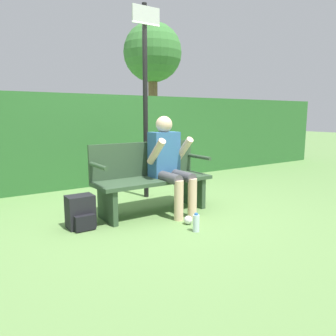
{
  "coord_description": "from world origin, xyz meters",
  "views": [
    {
      "loc": [
        -2.09,
        -3.45,
        1.24
      ],
      "look_at": [
        0.15,
        -0.1,
        0.58
      ],
      "focal_mm": 35.0,
      "sensor_mm": 36.0,
      "label": 1
    }
  ],
  "objects_px": {
    "backpack": "(81,213)",
    "signpost": "(145,91)",
    "park_bench": "(151,178)",
    "water_bottle": "(196,223)",
    "person_seated": "(169,160)",
    "tree": "(153,55)"
  },
  "relations": [
    {
      "from": "backpack",
      "to": "signpost",
      "type": "relative_size",
      "value": 0.13
    },
    {
      "from": "person_seated",
      "to": "tree",
      "type": "xyz_separation_m",
      "value": [
        3.54,
        6.23,
        2.52
      ]
    },
    {
      "from": "signpost",
      "to": "tree",
      "type": "height_order",
      "value": "tree"
    },
    {
      "from": "tree",
      "to": "signpost",
      "type": "bearing_deg",
      "value": -122.15
    },
    {
      "from": "signpost",
      "to": "tree",
      "type": "xyz_separation_m",
      "value": [
        3.4,
        5.41,
        1.61
      ]
    },
    {
      "from": "person_seated",
      "to": "water_bottle",
      "type": "bearing_deg",
      "value": -102.41
    },
    {
      "from": "backpack",
      "to": "signpost",
      "type": "bearing_deg",
      "value": 31.43
    },
    {
      "from": "park_bench",
      "to": "water_bottle",
      "type": "distance_m",
      "value": 0.97
    },
    {
      "from": "park_bench",
      "to": "tree",
      "type": "distance_m",
      "value": 7.66
    },
    {
      "from": "backpack",
      "to": "signpost",
      "type": "xyz_separation_m",
      "value": [
        1.29,
        0.79,
        1.4
      ]
    },
    {
      "from": "park_bench",
      "to": "backpack",
      "type": "relative_size",
      "value": 4.15
    },
    {
      "from": "park_bench",
      "to": "person_seated",
      "type": "relative_size",
      "value": 1.23
    },
    {
      "from": "tree",
      "to": "person_seated",
      "type": "bearing_deg",
      "value": -119.62
    },
    {
      "from": "backpack",
      "to": "tree",
      "type": "relative_size",
      "value": 0.09
    },
    {
      "from": "park_bench",
      "to": "backpack",
      "type": "bearing_deg",
      "value": -174.06
    },
    {
      "from": "backpack",
      "to": "tree",
      "type": "bearing_deg",
      "value": 52.88
    },
    {
      "from": "backpack",
      "to": "park_bench",
      "type": "bearing_deg",
      "value": 5.94
    },
    {
      "from": "water_bottle",
      "to": "tree",
      "type": "height_order",
      "value": "tree"
    },
    {
      "from": "park_bench",
      "to": "backpack",
      "type": "xyz_separation_m",
      "value": [
        -0.96,
        -0.1,
        -0.27
      ]
    },
    {
      "from": "park_bench",
      "to": "signpost",
      "type": "relative_size",
      "value": 0.54
    },
    {
      "from": "person_seated",
      "to": "signpost",
      "type": "xyz_separation_m",
      "value": [
        0.14,
        0.82,
        0.91
      ]
    },
    {
      "from": "backpack",
      "to": "person_seated",
      "type": "bearing_deg",
      "value": -1.45
    }
  ]
}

